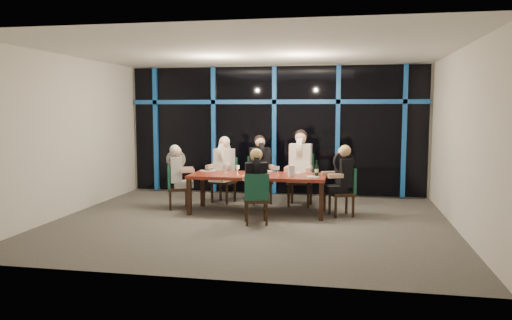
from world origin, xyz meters
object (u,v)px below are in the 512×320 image
Objects in this scene: chair_far_right at (301,177)px; wine_bottle at (317,170)px; chair_end_right at (346,189)px; diner_far_mid at (260,159)px; diner_end_right at (342,170)px; diner_far_right at (300,157)px; chair_far_mid at (259,177)px; diner_near_mid at (256,175)px; diner_far_left at (223,160)px; diner_end_left at (178,167)px; chair_near_mid at (256,196)px; water_pitcher at (291,171)px; chair_end_left at (174,185)px; dining_table at (258,178)px; chair_far_left at (225,177)px.

chair_far_right is 1.13m from wine_bottle.
chair_end_right is 2.07m from diner_far_mid.
diner_end_right is (-0.07, -0.03, 0.36)m from chair_end_right.
chair_end_right is at bearing -39.98° from chair_far_right.
chair_far_right is 0.43m from diner_far_right.
diner_near_mid is (0.30, -1.96, 0.31)m from chair_far_mid.
diner_far_left reaches higher than diner_end_left.
water_pitcher is at bearing -138.61° from chair_near_mid.
diner_far_mid is at bearing -81.97° from chair_end_left.
dining_table is at bearing -110.50° from diner_end_right.
chair_end_left is at bearing 156.02° from water_pitcher.
chair_near_mid is 0.86× the size of diner_far_right.
chair_far_mid is at bearing 175.78° from chair_far_right.
chair_near_mid is at bearing -76.91° from diner_end_right.
dining_table is at bearing 146.92° from water_pitcher.
water_pitcher is at bearing -98.82° from diner_end_right.
chair_far_mid reaches higher than water_pitcher.
diner_end_right is (2.49, -0.97, 0.33)m from chair_far_left.
diner_far_right is at bearing -90.00° from chair_far_right.
dining_table is 1.67m from chair_end_right.
chair_end_right is 0.97× the size of diner_far_left.
chair_far_mid is at bearing -96.71° from chair_near_mid.
dining_table is at bearing -126.92° from diner_far_right.
chair_far_left is at bearing -63.45° from chair_end_left.
wine_bottle is at bearing -64.10° from diner_far_mid.
chair_near_mid is 1.98m from diner_far_right.
diner_far_mid reaches higher than chair_near_mid.
diner_far_left is (-0.75, -0.14, 0.37)m from chair_far_mid.
diner_end_right is (2.51, -0.89, -0.05)m from diner_far_left.
diner_near_mid is (1.78, -0.99, 0.02)m from diner_end_left.
chair_end_left is 1.25m from diner_far_left.
chair_far_mid is 2.06m from chair_near_mid.
diner_far_left is 4.43× the size of water_pitcher.
diner_far_right reaches higher than chair_far_mid.
wine_bottle reaches higher than dining_table.
chair_end_right is at bearing 15.34° from wine_bottle.
diner_near_mid reaches higher than wine_bottle.
diner_far_left is (-1.66, -0.02, 0.32)m from chair_far_right.
water_pitcher is (-0.07, -1.12, 0.26)m from chair_far_right.
chair_far_right is 5.06× the size of water_pitcher.
diner_far_mid reaches higher than chair_far_right.
diner_near_mid reaches higher than dining_table.
diner_far_left is 2.67m from diner_end_right.
chair_far_mid is 0.40m from diner_far_mid.
chair_far_left is 0.98× the size of chair_far_mid.
diner_end_right is at bearing 1.10° from dining_table.
dining_table is 2.96× the size of chair_end_left.
chair_end_right is at bearing -163.75° from diner_near_mid.
diner_end_right is at bearing -112.68° from chair_end_left.
diner_far_mid is at bearing 139.37° from wine_bottle.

